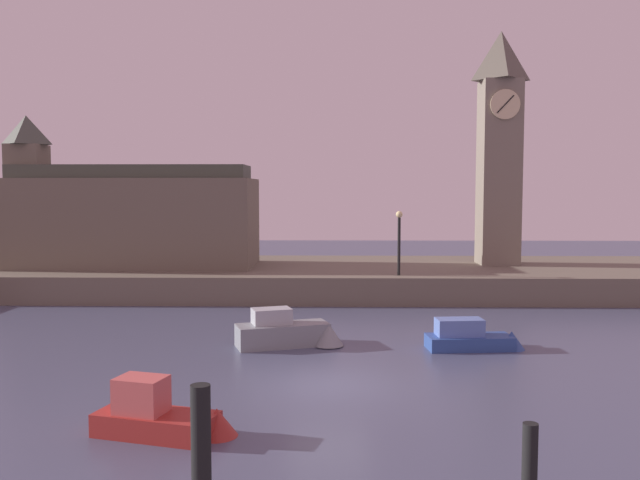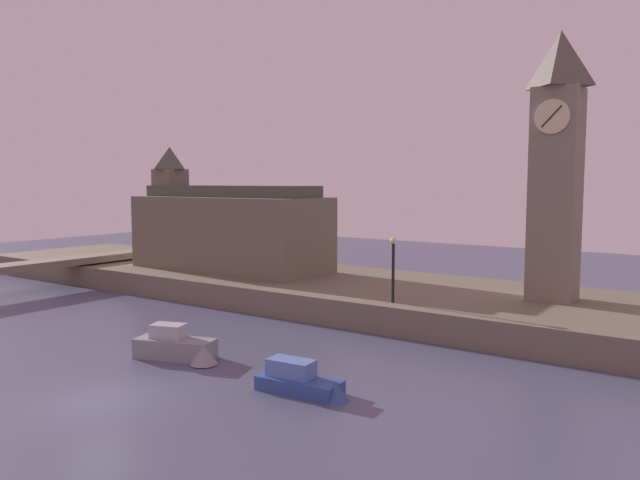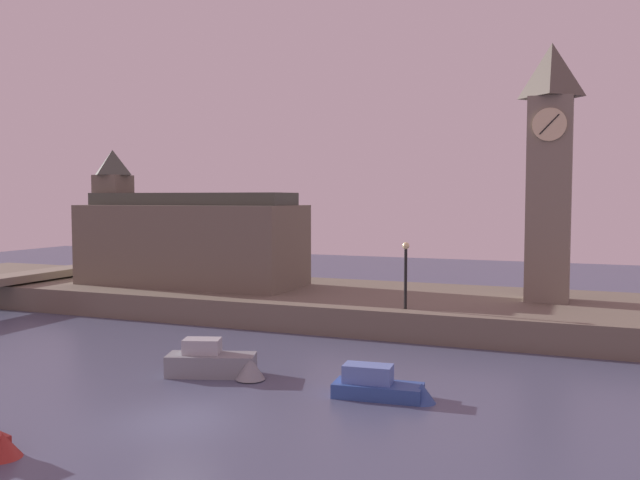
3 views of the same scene
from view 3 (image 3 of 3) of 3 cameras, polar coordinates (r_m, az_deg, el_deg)
name	(u,v)px [view 3 (image 3 of 3)]	position (r m, az deg, el deg)	size (l,w,h in m)	color
ground_plane	(176,421)	(22.74, -12.23, -14.95)	(120.00, 120.00, 0.00)	#474C66
far_embankment	(366,305)	(40.24, 3.96, -5.60)	(70.00, 12.00, 1.50)	#6B6051
clock_tower	(550,169)	(38.76, 19.11, 5.80)	(2.54, 2.58, 14.12)	slate
parliament_hall	(186,239)	(44.76, -11.45, 0.09)	(14.69, 5.92, 9.00)	#6B6051
streetlamp	(406,267)	(34.31, 7.37, -2.29)	(0.36, 0.36, 3.45)	black
boat_cruiser_grey	(218,363)	(27.59, -8.77, -10.39)	(4.42, 2.37, 1.48)	gray
boat_tour_blue	(387,387)	(24.54, 5.73, -12.48)	(3.90, 1.59, 1.28)	#2D4C93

